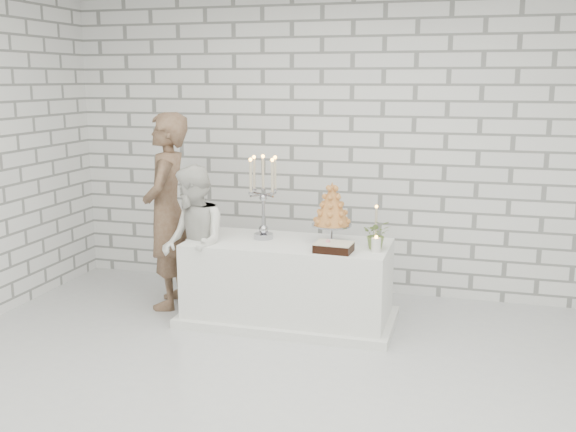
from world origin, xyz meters
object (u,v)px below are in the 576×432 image
object	(u,v)px
croquembouche	(332,213)
cake_table	(288,282)
bride	(194,244)
groom	(167,211)
candelabra	(263,197)

from	to	relation	value
croquembouche	cake_table	bearing A→B (deg)	-172.01
croquembouche	bride	bearing A→B (deg)	-169.82
groom	bride	xyz separation A→B (m)	(0.40, -0.30, -0.22)
groom	bride	world-z (taller)	groom
bride	candelabra	xyz separation A→B (m)	(0.59, 0.22, 0.42)
croquembouche	groom	bearing A→B (deg)	177.23
candelabra	bride	bearing A→B (deg)	-159.62
groom	candelabra	bearing A→B (deg)	73.73
groom	croquembouche	xyz separation A→B (m)	(1.62, -0.08, 0.09)
cake_table	candelabra	distance (m)	0.80
groom	candelabra	xyz separation A→B (m)	(0.99, -0.08, 0.20)
groom	bride	distance (m)	0.54
groom	bride	bearing A→B (deg)	41.35
cake_table	groom	size ratio (longest dim) A/B	0.96
cake_table	groom	bearing A→B (deg)	173.90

